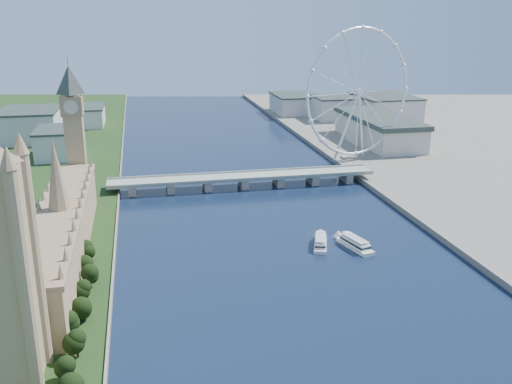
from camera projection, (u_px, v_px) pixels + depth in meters
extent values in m
cube|color=tan|center=(63.00, 236.00, 322.30)|extent=(24.00, 200.00, 28.00)
cone|color=#937A59|center=(56.00, 175.00, 311.61)|extent=(12.00, 12.00, 40.00)
cube|color=tan|center=(76.00, 149.00, 415.54)|extent=(13.00, 13.00, 80.00)
cube|color=#937A59|center=(72.00, 105.00, 406.03)|extent=(15.00, 15.00, 14.00)
pyramid|color=#2D3833|center=(68.00, 65.00, 397.72)|extent=(20.02, 20.02, 20.00)
cube|color=gray|center=(243.00, 177.00, 471.24)|extent=(220.00, 22.00, 2.00)
cube|color=gray|center=(133.00, 189.00, 455.16)|extent=(6.00, 20.00, 7.50)
cube|color=gray|center=(170.00, 187.00, 460.99)|extent=(6.00, 20.00, 7.50)
cube|color=gray|center=(207.00, 185.00, 466.82)|extent=(6.00, 20.00, 7.50)
cube|color=gray|center=(243.00, 182.00, 472.65)|extent=(6.00, 20.00, 7.50)
cube|color=gray|center=(278.00, 180.00, 478.48)|extent=(6.00, 20.00, 7.50)
cube|color=gray|center=(312.00, 178.00, 484.32)|extent=(6.00, 20.00, 7.50)
cube|color=gray|center=(346.00, 177.00, 490.15)|extent=(6.00, 20.00, 7.50)
torus|color=silver|center=(359.00, 92.00, 528.31)|extent=(113.60, 39.12, 118.60)
cylinder|color=silver|center=(359.00, 92.00, 528.31)|extent=(7.25, 6.61, 6.00)
cube|color=gray|center=(349.00, 157.00, 556.09)|extent=(14.00, 10.00, 2.00)
cube|color=beige|center=(59.00, 143.00, 559.44)|extent=(40.00, 60.00, 26.00)
cube|color=beige|center=(31.00, 125.00, 634.91)|extent=(60.00, 80.00, 32.00)
cube|color=beige|center=(83.00, 116.00, 720.90)|extent=(50.00, 70.00, 22.00)
cube|color=beige|center=(337.00, 108.00, 765.47)|extent=(60.00, 60.00, 28.00)
cube|color=beige|center=(385.00, 108.00, 758.14)|extent=(70.00, 90.00, 30.00)
cube|color=beige|center=(296.00, 104.00, 814.38)|extent=(60.00, 80.00, 24.00)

